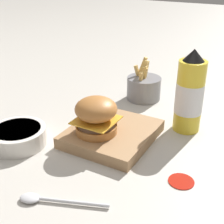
# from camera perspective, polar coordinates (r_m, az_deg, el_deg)

# --- Properties ---
(ground_plane) EXTENTS (6.00, 6.00, 0.00)m
(ground_plane) POSITION_cam_1_polar(r_m,az_deg,el_deg) (0.88, -1.11, -4.07)
(ground_plane) COLOR #B7B2A8
(serving_board) EXTENTS (0.23, 0.21, 0.03)m
(serving_board) POSITION_cam_1_polar(r_m,az_deg,el_deg) (0.85, 0.00, -3.99)
(serving_board) COLOR #A37A51
(serving_board) RESTS_ON ground_plane
(burger) EXTENTS (0.11, 0.11, 0.10)m
(burger) POSITION_cam_1_polar(r_m,az_deg,el_deg) (0.80, -3.02, -0.59)
(burger) COLOR #AD6B33
(burger) RESTS_ON serving_board
(ketchup_bottle) EXTENTS (0.08, 0.08, 0.24)m
(ketchup_bottle) POSITION_cam_1_polar(r_m,az_deg,el_deg) (0.88, 13.98, 3.10)
(ketchup_bottle) COLOR yellow
(ketchup_bottle) RESTS_ON ground_plane
(fries_basket) EXTENTS (0.12, 0.12, 0.15)m
(fries_basket) POSITION_cam_1_polar(r_m,az_deg,el_deg) (1.09, 5.81, 4.48)
(fries_basket) COLOR slate
(fries_basket) RESTS_ON ground_plane
(side_bowl) EXTENTS (0.15, 0.15, 0.05)m
(side_bowl) POSITION_cam_1_polar(r_m,az_deg,el_deg) (0.86, -16.83, -4.18)
(side_bowl) COLOR silver
(side_bowl) RESTS_ON ground_plane
(spoon) EXTENTS (0.08, 0.18, 0.01)m
(spoon) POSITION_cam_1_polar(r_m,az_deg,el_deg) (0.67, -12.59, -15.24)
(spoon) COLOR silver
(spoon) RESTS_ON ground_plane
(ketchup_puddle) EXTENTS (0.06, 0.06, 0.00)m
(ketchup_puddle) POSITION_cam_1_polar(r_m,az_deg,el_deg) (0.72, 12.54, -12.21)
(ketchup_puddle) COLOR #B21E14
(ketchup_puddle) RESTS_ON ground_plane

